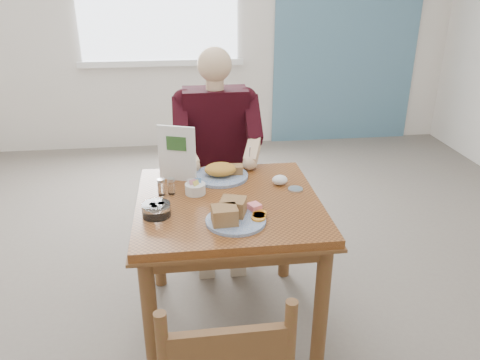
{
  "coord_description": "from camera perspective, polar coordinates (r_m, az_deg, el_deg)",
  "views": [
    {
      "loc": [
        -0.2,
        -2.07,
        1.77
      ],
      "look_at": [
        0.06,
        0.0,
        0.85
      ],
      "focal_mm": 35.0,
      "sensor_mm": 36.0,
      "label": 1
    }
  ],
  "objects": [
    {
      "name": "floor",
      "position": [
        2.74,
        -1.29,
        -16.65
      ],
      "size": [
        6.0,
        6.0,
        0.0
      ],
      "primitive_type": "plane",
      "color": "#665B53",
      "rests_on": "ground"
    },
    {
      "name": "wall_back",
      "position": [
        5.09,
        -5.15,
        19.5
      ],
      "size": [
        5.5,
        0.0,
        5.5
      ],
      "primitive_type": "plane",
      "rotation": [
        1.57,
        0.0,
        0.0
      ],
      "color": "silver",
      "rests_on": "ground"
    },
    {
      "name": "accent_panel",
      "position": [
        5.38,
        13.21,
        19.23
      ],
      "size": [
        1.6,
        0.02,
        2.8
      ],
      "primitive_type": "cube",
      "color": "slate",
      "rests_on": "ground"
    },
    {
      "name": "lemon_wedge",
      "position": [
        2.07,
        -1.82,
        -5.39
      ],
      "size": [
        0.07,
        0.06,
        0.03
      ],
      "primitive_type": "ellipsoid",
      "rotation": [
        0.0,
        0.0,
        0.41
      ],
      "color": "yellow",
      "rests_on": "table"
    },
    {
      "name": "napkin",
      "position": [
        2.48,
        4.88,
        0.0
      ],
      "size": [
        0.09,
        0.08,
        0.05
      ],
      "primitive_type": "ellipsoid",
      "rotation": [
        0.0,
        0.0,
        0.2
      ],
      "color": "white",
      "rests_on": "table"
    },
    {
      "name": "metal_dish",
      "position": [
        2.43,
        6.77,
        -1.13
      ],
      "size": [
        0.09,
        0.09,
        0.01
      ],
      "primitive_type": "cylinder",
      "rotation": [
        0.0,
        0.0,
        0.13
      ],
      "color": "silver",
      "rests_on": "table"
    },
    {
      "name": "table",
      "position": [
        2.37,
        -1.43,
        -4.83
      ],
      "size": [
        0.92,
        0.92,
        0.75
      ],
      "color": "brown",
      "rests_on": "ground"
    },
    {
      "name": "chair_far",
      "position": [
        3.15,
        -2.86,
        -0.49
      ],
      "size": [
        0.42,
        0.42,
        0.95
      ],
      "color": "brown",
      "rests_on": "ground"
    },
    {
      "name": "diner",
      "position": [
        2.95,
        -2.86,
        4.7
      ],
      "size": [
        0.53,
        0.56,
        1.39
      ],
      "color": "tan",
      "rests_on": "chair_far"
    },
    {
      "name": "near_plate",
      "position": [
        2.11,
        -0.81,
        -4.24
      ],
      "size": [
        0.3,
        0.29,
        0.09
      ],
      "color": "white",
      "rests_on": "table"
    },
    {
      "name": "far_plate",
      "position": [
        2.56,
        -2.26,
        0.96
      ],
      "size": [
        0.33,
        0.33,
        0.08
      ],
      "color": "white",
      "rests_on": "table"
    },
    {
      "name": "caddy",
      "position": [
        2.38,
        -5.47,
        -1.04
      ],
      "size": [
        0.13,
        0.13,
        0.08
      ],
      "color": "white",
      "rests_on": "table"
    },
    {
      "name": "shakers",
      "position": [
        2.39,
        -8.98,
        -0.78
      ],
      "size": [
        0.09,
        0.04,
        0.09
      ],
      "color": "white",
      "rests_on": "table"
    },
    {
      "name": "creamer",
      "position": [
        2.19,
        -10.16,
        -3.59
      ],
      "size": [
        0.16,
        0.16,
        0.06
      ],
      "color": "white",
      "rests_on": "table"
    },
    {
      "name": "menu",
      "position": [
        2.51,
        -7.7,
        3.24
      ],
      "size": [
        0.2,
        0.09,
        0.3
      ],
      "color": "white",
      "rests_on": "table"
    }
  ]
}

